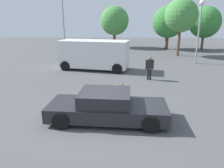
% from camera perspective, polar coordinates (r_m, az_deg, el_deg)
% --- Properties ---
extents(ground_plane, '(80.00, 80.00, 0.00)m').
position_cam_1_polar(ground_plane, '(8.73, -2.42, -9.48)').
color(ground_plane, '#515154').
extents(sedan_foreground, '(4.67, 1.95, 1.21)m').
position_cam_1_polar(sedan_foreground, '(8.46, -1.37, -6.18)').
color(sedan_foreground, '#232328').
rests_on(sedan_foreground, ground_plane).
extents(dog, '(0.61, 0.32, 0.44)m').
position_cam_1_polar(dog, '(11.89, 1.68, -0.64)').
color(dog, olive).
rests_on(dog, ground_plane).
extents(van_white, '(5.60, 2.89, 2.31)m').
position_cam_1_polar(van_white, '(17.04, -4.84, 8.08)').
color(van_white, white).
rests_on(van_white, ground_plane).
extents(pedestrian, '(0.56, 0.32, 1.57)m').
position_cam_1_polar(pedestrian, '(14.24, 10.11, 4.79)').
color(pedestrian, black).
rests_on(pedestrian, ground_plane).
extents(light_post_mid, '(0.44, 0.44, 5.46)m').
position_cam_1_polar(light_post_mid, '(20.64, 22.69, 15.55)').
color(light_post_mid, gray).
rests_on(light_post_mid, ground_plane).
extents(light_post_far, '(0.44, 0.44, 6.52)m').
position_cam_1_polar(light_post_far, '(27.61, -13.09, 17.77)').
color(light_post_far, gray).
rests_on(light_post_far, ground_plane).
extents(tree_back_left, '(3.50, 3.50, 6.03)m').
position_cam_1_polar(tree_back_left, '(24.57, 18.16, 17.16)').
color(tree_back_left, brown).
rests_on(tree_back_left, ground_plane).
extents(tree_back_center, '(4.03, 4.03, 5.55)m').
position_cam_1_polar(tree_back_center, '(30.64, 23.77, 15.04)').
color(tree_back_center, brown).
rests_on(tree_back_center, ground_plane).
extents(tree_back_right, '(4.13, 4.13, 5.61)m').
position_cam_1_polar(tree_back_right, '(29.79, 14.93, 15.87)').
color(tree_back_right, brown).
rests_on(tree_back_right, ground_plane).
extents(tree_far_right, '(4.00, 4.00, 5.69)m').
position_cam_1_polar(tree_far_right, '(30.83, 0.68, 16.71)').
color(tree_far_right, brown).
rests_on(tree_far_right, ground_plane).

